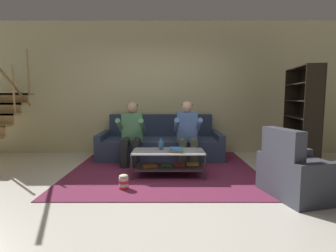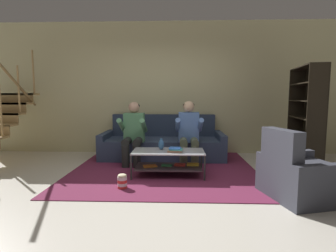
{
  "view_description": "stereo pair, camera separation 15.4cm",
  "coord_description": "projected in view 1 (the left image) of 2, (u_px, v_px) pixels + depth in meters",
  "views": [
    {
      "loc": [
        0.14,
        -3.47,
        1.25
      ],
      "look_at": [
        0.13,
        0.94,
        0.77
      ],
      "focal_mm": 28.0,
      "sensor_mm": 36.0,
      "label": 1
    },
    {
      "loc": [
        0.29,
        -3.46,
        1.25
      ],
      "look_at": [
        0.13,
        0.94,
        0.77
      ],
      "focal_mm": 28.0,
      "sensor_mm": 36.0,
      "label": 2
    }
  ],
  "objects": [
    {
      "name": "person_seated_left",
      "position": [
        132.0,
        131.0,
        4.87
      ],
      "size": [
        0.5,
        0.58,
        1.17
      ],
      "color": "black",
      "rests_on": "ground"
    },
    {
      "name": "ground",
      "position": [
        159.0,
        189.0,
        3.58
      ],
      "size": [
        16.8,
        16.8,
        0.0
      ],
      "primitive_type": "plane",
      "color": "beige"
    },
    {
      "name": "coffee_table",
      "position": [
        169.0,
        159.0,
        4.19
      ],
      "size": [
        1.14,
        0.55,
        0.4
      ],
      "color": "#B3B5B9",
      "rests_on": "ground"
    },
    {
      "name": "bookshelf",
      "position": [
        303.0,
        125.0,
        4.77
      ],
      "size": [
        0.46,
        1.14,
        1.79
      ],
      "color": "black",
      "rests_on": "ground"
    },
    {
      "name": "person_seated_right",
      "position": [
        188.0,
        131.0,
        4.87
      ],
      "size": [
        0.5,
        0.58,
        1.18
      ],
      "color": "#4F5842",
      "rests_on": "ground"
    },
    {
      "name": "back_partition",
      "position": [
        163.0,
        88.0,
        5.87
      ],
      "size": [
        8.4,
        0.12,
        2.9
      ],
      "primitive_type": "cube",
      "color": "#BEB786",
      "rests_on": "ground"
    },
    {
      "name": "book_stack",
      "position": [
        176.0,
        150.0,
        4.08
      ],
      "size": [
        0.24,
        0.17,
        0.07
      ],
      "color": "#9C694E",
      "rests_on": "coffee_table"
    },
    {
      "name": "armchair",
      "position": [
        302.0,
        175.0,
        3.31
      ],
      "size": [
        1.01,
        1.01,
        0.87
      ],
      "color": "#383A44",
      "rests_on": "ground"
    },
    {
      "name": "couch",
      "position": [
        161.0,
        144.0,
        5.48
      ],
      "size": [
        2.49,
        0.98,
        0.88
      ],
      "color": "#2E3B54",
      "rests_on": "ground"
    },
    {
      "name": "area_rug",
      "position": [
        164.0,
        167.0,
        4.73
      ],
      "size": [
        3.13,
        3.24,
        0.01
      ],
      "color": "maroon",
      "rests_on": "ground"
    },
    {
      "name": "popcorn_tub",
      "position": [
        124.0,
        182.0,
        3.57
      ],
      "size": [
        0.13,
        0.13,
        0.21
      ],
      "color": "red",
      "rests_on": "ground"
    },
    {
      "name": "vase",
      "position": [
        162.0,
        144.0,
        4.25
      ],
      "size": [
        0.09,
        0.09,
        0.19
      ],
      "color": "#305C91",
      "rests_on": "coffee_table"
    }
  ]
}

